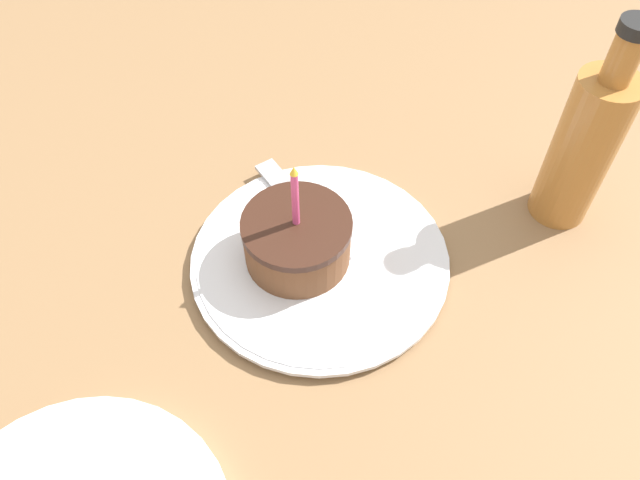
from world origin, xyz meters
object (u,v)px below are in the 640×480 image
Objects in this scene: plate at (320,260)px; bottle at (584,146)px; cake_slice at (297,239)px; fork at (296,202)px.

bottle reaches higher than plate.
bottle is (0.02, -0.31, 0.06)m from cake_slice.
cake_slice is at bearing 171.69° from fork.
fork is (0.08, -0.01, -0.03)m from cake_slice.
cake_slice reaches higher than fork.
bottle reaches higher than cake_slice.
cake_slice reaches higher than plate.
plate is 0.08m from fork.
plate is at bearing -101.95° from cake_slice.
fork is 0.68× the size of bottle.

